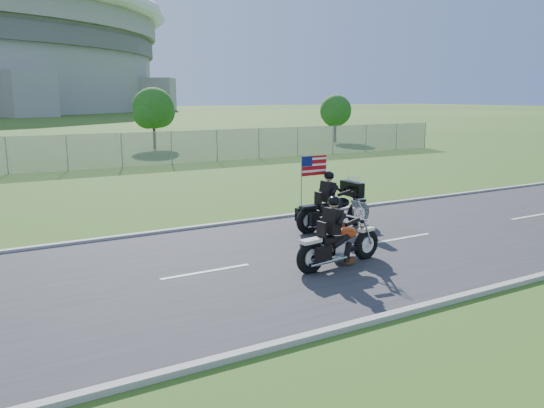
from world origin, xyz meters
TOP-DOWN VIEW (x-y plane):
  - ground at (0.00, 0.00)m, footprint 420.00×420.00m
  - road at (0.00, 0.00)m, footprint 120.00×8.00m
  - curb_north at (0.00, 4.05)m, footprint 120.00×0.18m
  - curb_south at (0.00, -4.05)m, footprint 120.00×0.18m
  - fence at (-5.00, 20.00)m, footprint 60.00×0.03m
  - tree_fence_near at (6.04, 30.04)m, footprint 3.52×3.28m
  - tree_fence_far at (22.04, 28.03)m, footprint 3.08×2.87m
  - motorcycle_lead at (0.96, -1.12)m, footprint 2.65×0.86m
  - motorcycle_follow at (2.99, 1.87)m, footprint 2.77×0.91m

SIDE VIEW (x-z plane):
  - ground at x=0.00m, z-range 0.00..0.00m
  - road at x=0.00m, z-range 0.00..0.04m
  - curb_north at x=0.00m, z-range -0.01..0.11m
  - curb_south at x=0.00m, z-range -0.01..0.11m
  - motorcycle_lead at x=0.96m, z-range -0.33..1.45m
  - motorcycle_follow at x=2.99m, z-range -0.52..1.79m
  - fence at x=-5.00m, z-range 0.00..2.00m
  - tree_fence_far at x=22.04m, z-range 0.54..4.74m
  - tree_fence_near at x=6.04m, z-range 0.60..5.35m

